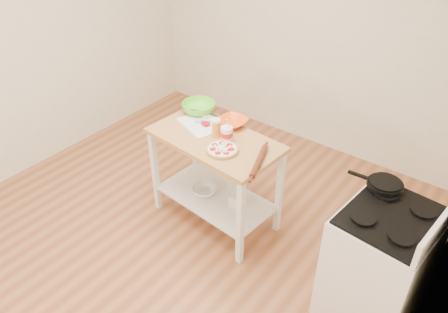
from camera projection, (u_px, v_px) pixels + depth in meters
room_shell at (158, 106)px, 3.18m from camera, size 4.04×4.54×2.74m
prep_island at (215, 162)px, 3.81m from camera, size 1.18×0.71×0.90m
gas_stove at (379, 265)px, 3.08m from camera, size 0.66×0.75×1.11m
skillet at (384, 184)px, 3.03m from camera, size 0.39×0.25×0.03m
pizza at (222, 149)px, 3.50m from camera, size 0.27×0.27×0.04m
cutting_board at (202, 124)px, 3.85m from camera, size 0.48×0.42×0.04m
spatula at (202, 121)px, 3.87m from camera, size 0.13×0.11×0.01m
knife at (200, 112)px, 4.00m from camera, size 0.26×0.12×0.01m
orange_bowl at (233, 122)px, 3.83m from camera, size 0.25×0.25×0.06m
green_bowl at (199, 108)px, 4.01m from camera, size 0.37×0.37×0.10m
beer_pint at (216, 128)px, 3.66m from camera, size 0.08×0.08×0.15m
yogurt_tub at (227, 134)px, 3.60m from camera, size 0.10×0.10×0.22m
rolling_pin at (259, 161)px, 3.34m from camera, size 0.18×0.40×0.05m
shelf_glass_bowl at (204, 190)px, 4.05m from camera, size 0.28×0.28×0.07m
shelf_bin at (238, 201)px, 3.89m from camera, size 0.13×0.13×0.12m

